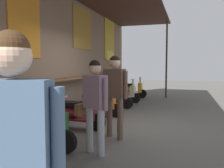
# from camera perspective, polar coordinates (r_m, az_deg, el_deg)

# --- Properties ---
(ground_plane) EXTENTS (36.69, 36.69, 0.00)m
(ground_plane) POSITION_cam_1_polar(r_m,az_deg,el_deg) (6.04, 3.28, -9.92)
(ground_plane) COLOR #56544F
(market_stall_facade) EXTENTS (13.10, 2.78, 3.64)m
(market_stall_facade) POSITION_cam_1_polar(r_m,az_deg,el_deg) (6.57, -12.43, 9.19)
(market_stall_facade) COLOR #7F6651
(market_stall_facade) RESTS_ON ground_plane
(scooter_green) EXTENTS (0.47, 1.40, 0.97)m
(scooter_green) POSITION_cam_1_polar(r_m,az_deg,el_deg) (4.49, -17.59, -10.09)
(scooter_green) COLOR #237533
(scooter_green) RESTS_ON ground_plane
(scooter_maroon) EXTENTS (0.46, 1.40, 0.97)m
(scooter_maroon) POSITION_cam_1_polar(r_m,az_deg,el_deg) (5.69, -9.18, -6.86)
(scooter_maroon) COLOR maroon
(scooter_maroon) RESTS_ON ground_plane
(scooter_orange) EXTENTS (0.46, 1.40, 0.97)m
(scooter_orange) POSITION_cam_1_polar(r_m,az_deg,el_deg) (7.00, -3.76, -4.67)
(scooter_orange) COLOR orange
(scooter_orange) RESTS_ON ground_plane
(scooter_black) EXTENTS (0.46, 1.40, 0.97)m
(scooter_black) POSITION_cam_1_polar(r_m,az_deg,el_deg) (8.33, -0.17, -3.18)
(scooter_black) COLOR black
(scooter_black) RESTS_ON ground_plane
(scooter_cream) EXTENTS (0.47, 1.40, 0.97)m
(scooter_cream) POSITION_cam_1_polar(r_m,az_deg,el_deg) (9.62, 2.30, -2.16)
(scooter_cream) COLOR beige
(scooter_cream) RESTS_ON ground_plane
(scooter_yellow) EXTENTS (0.47, 1.40, 0.97)m
(scooter_yellow) POSITION_cam_1_polar(r_m,az_deg,el_deg) (11.11, 4.41, -1.27)
(scooter_yellow) COLOR gold
(scooter_yellow) RESTS_ON ground_plane
(shopper_with_handbag) EXTENTS (0.40, 0.66, 1.70)m
(shopper_with_handbag) POSITION_cam_1_polar(r_m,az_deg,el_deg) (1.48, -23.18, -14.29)
(shopper_with_handbag) COLOR #ADA393
(shopper_with_handbag) RESTS_ON ground_plane
(shopper_browsing) EXTENTS (0.34, 0.68, 1.71)m
(shopper_browsing) POSITION_cam_1_polar(r_m,az_deg,el_deg) (4.84, 0.51, -0.93)
(shopper_browsing) COLOR brown
(shopper_browsing) RESTS_ON ground_plane
(shopper_passing) EXTENTS (0.41, 0.65, 1.60)m
(shopper_passing) POSITION_cam_1_polar(r_m,az_deg,el_deg) (3.98, -4.31, -3.35)
(shopper_passing) COLOR #999EA8
(shopper_passing) RESTS_ON ground_plane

